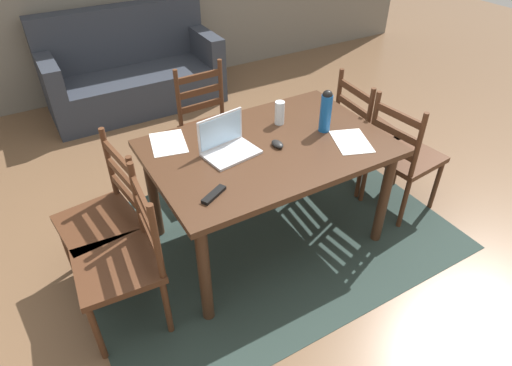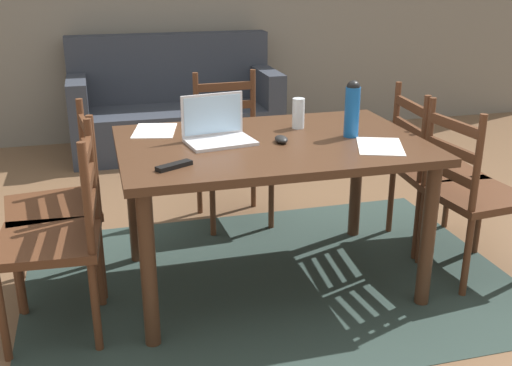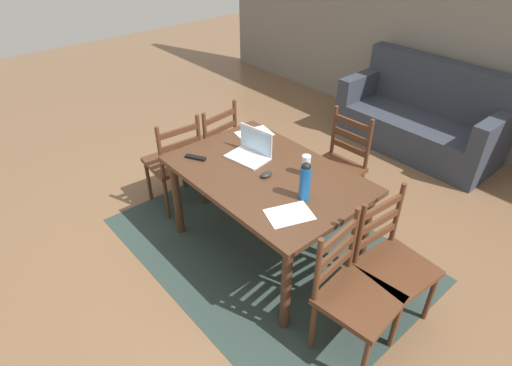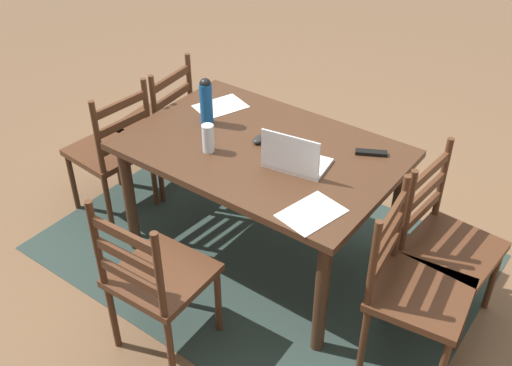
{
  "view_description": "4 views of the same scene",
  "coord_description": "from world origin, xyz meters",
  "px_view_note": "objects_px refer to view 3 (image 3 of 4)",
  "views": [
    {
      "loc": [
        -1.24,
        -1.98,
        2.22
      ],
      "look_at": [
        -0.13,
        -0.07,
        0.57
      ],
      "focal_mm": 30.65,
      "sensor_mm": 36.0,
      "label": 1
    },
    {
      "loc": [
        -0.82,
        -2.77,
        1.61
      ],
      "look_at": [
        -0.1,
        -0.1,
        0.6
      ],
      "focal_mm": 42.72,
      "sensor_mm": 36.0,
      "label": 2
    },
    {
      "loc": [
        1.97,
        -1.81,
        2.5
      ],
      "look_at": [
        -0.09,
        -0.03,
        0.64
      ],
      "focal_mm": 29.6,
      "sensor_mm": 36.0,
      "label": 3
    },
    {
      "loc": [
        -1.63,
        2.27,
        2.52
      ],
      "look_at": [
        0.03,
        0.02,
        0.53
      ],
      "focal_mm": 42.0,
      "sensor_mm": 36.0,
      "label": 4
    }
  ],
  "objects_px": {
    "water_bottle": "(305,180)",
    "drinking_glass": "(306,165)",
    "tv_remote": "(196,158)",
    "dining_table": "(266,183)",
    "computer_mouse": "(266,175)",
    "chair_left_far": "(210,148)",
    "laptop": "(251,150)",
    "chair_right_near": "(354,295)",
    "chair_left_near": "(175,163)",
    "couch": "(422,119)",
    "chair_far_head": "(337,167)",
    "chair_right_far": "(392,264)"
  },
  "relations": [
    {
      "from": "chair_left_far",
      "to": "drinking_glass",
      "type": "bearing_deg",
      "value": -0.09
    },
    {
      "from": "dining_table",
      "to": "water_bottle",
      "type": "relative_size",
      "value": 5.23
    },
    {
      "from": "dining_table",
      "to": "chair_left_far",
      "type": "distance_m",
      "value": 1.08
    },
    {
      "from": "water_bottle",
      "to": "chair_right_far",
      "type": "bearing_deg",
      "value": 20.2
    },
    {
      "from": "chair_far_head",
      "to": "couch",
      "type": "relative_size",
      "value": 0.53
    },
    {
      "from": "chair_left_near",
      "to": "chair_far_head",
      "type": "distance_m",
      "value": 1.49
    },
    {
      "from": "drinking_glass",
      "to": "tv_remote",
      "type": "distance_m",
      "value": 0.88
    },
    {
      "from": "chair_left_near",
      "to": "chair_left_far",
      "type": "distance_m",
      "value": 0.41
    },
    {
      "from": "laptop",
      "to": "computer_mouse",
      "type": "height_order",
      "value": "laptop"
    },
    {
      "from": "chair_left_far",
      "to": "chair_right_far",
      "type": "distance_m",
      "value": 2.07
    },
    {
      "from": "chair_left_near",
      "to": "laptop",
      "type": "relative_size",
      "value": 2.71
    },
    {
      "from": "chair_right_near",
      "to": "chair_left_far",
      "type": "distance_m",
      "value": 2.11
    },
    {
      "from": "laptop",
      "to": "tv_remote",
      "type": "xyz_separation_m",
      "value": [
        -0.26,
        -0.36,
        -0.05
      ]
    },
    {
      "from": "chair_left_near",
      "to": "couch",
      "type": "height_order",
      "value": "couch"
    },
    {
      "from": "dining_table",
      "to": "computer_mouse",
      "type": "relative_size",
      "value": 14.94
    },
    {
      "from": "chair_right_near",
      "to": "laptop",
      "type": "height_order",
      "value": "laptop"
    },
    {
      "from": "tv_remote",
      "to": "couch",
      "type": "bearing_deg",
      "value": -35.53
    },
    {
      "from": "chair_left_far",
      "to": "water_bottle",
      "type": "distance_m",
      "value": 1.54
    },
    {
      "from": "drinking_glass",
      "to": "computer_mouse",
      "type": "bearing_deg",
      "value": -124.98
    },
    {
      "from": "chair_right_near",
      "to": "chair_left_far",
      "type": "relative_size",
      "value": 1.0
    },
    {
      "from": "chair_left_far",
      "to": "computer_mouse",
      "type": "bearing_deg",
      "value": -12.73
    },
    {
      "from": "chair_right_far",
      "to": "chair_far_head",
      "type": "bearing_deg",
      "value": 147.19
    },
    {
      "from": "chair_right_near",
      "to": "chair_far_head",
      "type": "relative_size",
      "value": 1.0
    },
    {
      "from": "water_bottle",
      "to": "drinking_glass",
      "type": "distance_m",
      "value": 0.31
    },
    {
      "from": "chair_far_head",
      "to": "couch",
      "type": "distance_m",
      "value": 1.71
    },
    {
      "from": "chair_left_far",
      "to": "chair_left_near",
      "type": "bearing_deg",
      "value": -89.97
    },
    {
      "from": "chair_right_near",
      "to": "couch",
      "type": "relative_size",
      "value": 0.53
    },
    {
      "from": "chair_right_near",
      "to": "chair_far_head",
      "type": "height_order",
      "value": "same"
    },
    {
      "from": "chair_right_near",
      "to": "tv_remote",
      "type": "bearing_deg",
      "value": -176.89
    },
    {
      "from": "chair_right_near",
      "to": "drinking_glass",
      "type": "relative_size",
      "value": 5.95
    },
    {
      "from": "chair_far_head",
      "to": "water_bottle",
      "type": "bearing_deg",
      "value": -65.2
    },
    {
      "from": "dining_table",
      "to": "computer_mouse",
      "type": "height_order",
      "value": "computer_mouse"
    },
    {
      "from": "dining_table",
      "to": "chair_right_near",
      "type": "relative_size",
      "value": 1.57
    },
    {
      "from": "chair_right_near",
      "to": "water_bottle",
      "type": "xyz_separation_m",
      "value": [
        -0.62,
        0.18,
        0.46
      ]
    },
    {
      "from": "tv_remote",
      "to": "chair_right_near",
      "type": "bearing_deg",
      "value": -114.85
    },
    {
      "from": "couch",
      "to": "tv_remote",
      "type": "distance_m",
      "value": 2.92
    },
    {
      "from": "chair_right_near",
      "to": "chair_right_far",
      "type": "height_order",
      "value": "same"
    },
    {
      "from": "couch",
      "to": "computer_mouse",
      "type": "bearing_deg",
      "value": -86.05
    },
    {
      "from": "water_bottle",
      "to": "drinking_glass",
      "type": "bearing_deg",
      "value": 131.62
    },
    {
      "from": "chair_far_head",
      "to": "chair_right_far",
      "type": "bearing_deg",
      "value": -32.81
    },
    {
      "from": "drinking_glass",
      "to": "tv_remote",
      "type": "bearing_deg",
      "value": -145.94
    },
    {
      "from": "chair_far_head",
      "to": "water_bottle",
      "type": "height_order",
      "value": "water_bottle"
    },
    {
      "from": "chair_right_near",
      "to": "laptop",
      "type": "distance_m",
      "value": 1.37
    },
    {
      "from": "dining_table",
      "to": "tv_remote",
      "type": "relative_size",
      "value": 8.79
    },
    {
      "from": "chair_left_far",
      "to": "couch",
      "type": "bearing_deg",
      "value": 69.25
    },
    {
      "from": "chair_far_head",
      "to": "chair_right_far",
      "type": "relative_size",
      "value": 1.0
    },
    {
      "from": "couch",
      "to": "laptop",
      "type": "xyz_separation_m",
      "value": [
        -0.12,
        -2.5,
        0.48
      ]
    },
    {
      "from": "chair_right_near",
      "to": "water_bottle",
      "type": "distance_m",
      "value": 0.79
    },
    {
      "from": "chair_left_far",
      "to": "drinking_glass",
      "type": "distance_m",
      "value": 1.31
    },
    {
      "from": "chair_right_far",
      "to": "water_bottle",
      "type": "distance_m",
      "value": 0.81
    }
  ]
}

